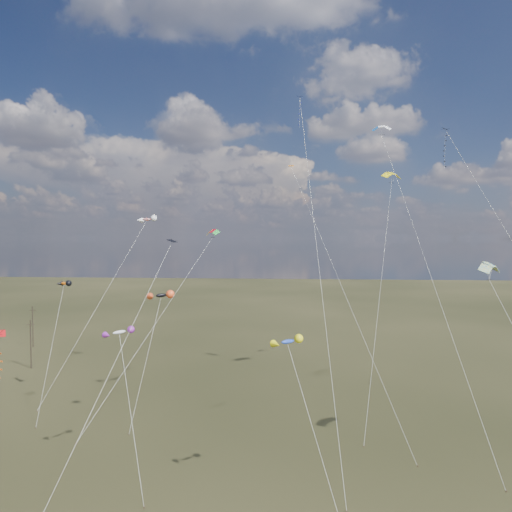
# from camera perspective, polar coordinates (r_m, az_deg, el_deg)

# --- Properties ---
(ground) EXTENTS (400.00, 400.00, 0.00)m
(ground) POSITION_cam_1_polar(r_m,az_deg,el_deg) (46.17, -2.00, -25.21)
(ground) COLOR black
(ground) RESTS_ON ground
(utility_pole_near) EXTENTS (1.40, 0.20, 8.00)m
(utility_pole_near) POSITION_cam_1_polar(r_m,az_deg,el_deg) (84.41, -26.33, -9.78)
(utility_pole_near) COLOR black
(utility_pole_near) RESTS_ON ground
(utility_pole_far) EXTENTS (1.40, 0.20, 8.00)m
(utility_pole_far) POSITION_cam_1_polar(r_m,az_deg,el_deg) (100.25, -26.14, -7.90)
(utility_pole_far) COLOR black
(utility_pole_far) RESTS_ON ground
(diamond_black_high) EXTENTS (13.79, 19.63, 36.92)m
(diamond_black_high) POSITION_cam_1_polar(r_m,az_deg,el_deg) (69.93, 23.60, 10.58)
(diamond_black_high) COLOR black
(diamond_black_high) RESTS_ON ground
(diamond_navy_tall) EXTENTS (3.86, 33.29, 42.20)m
(diamond_navy_tall) POSITION_cam_1_polar(r_m,az_deg,el_deg) (66.17, 5.81, 15.02)
(diamond_navy_tall) COLOR #0F174A
(diamond_navy_tall) RESTS_ON ground
(diamond_black_mid) EXTENTS (6.35, 17.51, 21.18)m
(diamond_black_mid) POSITION_cam_1_polar(r_m,az_deg,el_deg) (43.58, -14.25, -6.28)
(diamond_black_mid) COLOR black
(diamond_black_mid) RESTS_ON ground
(diamond_orange_center) EXTENTS (12.42, 25.25, 32.09)m
(diamond_orange_center) POSITION_cam_1_polar(r_m,az_deg,el_deg) (58.80, 8.53, 1.42)
(diamond_orange_center) COLOR #D56601
(diamond_orange_center) RESTS_ON ground
(parafoil_yellow) EXTENTS (7.77, 18.85, 30.85)m
(parafoil_yellow) POSITION_cam_1_polar(r_m,az_deg,el_deg) (65.74, 16.59, 9.79)
(parafoil_yellow) COLOR #D5C50C
(parafoil_yellow) RESTS_ON ground
(parafoil_blue_white) EXTENTS (7.35, 25.59, 37.07)m
(parafoil_blue_white) POSITION_cam_1_polar(r_m,az_deg,el_deg) (66.29, 15.49, 15.14)
(parafoil_blue_white) COLOR blue
(parafoil_blue_white) RESTS_ON ground
(parafoil_striped) EXTENTS (7.29, 10.81, 19.61)m
(parafoil_striped) POSITION_cam_1_polar(r_m,az_deg,el_deg) (46.72, 27.17, -1.00)
(parafoil_striped) COLOR yellow
(parafoil_striped) RESTS_ON ground
(parafoil_tricolor) EXTENTS (12.73, 17.26, 22.85)m
(parafoil_tricolor) POSITION_cam_1_polar(r_m,az_deg,el_deg) (61.72, -5.55, 3.00)
(parafoil_tricolor) COLOR #E0AE04
(parafoil_tricolor) RESTS_ON ground
(novelty_black_orange) EXTENTS (3.06, 12.74, 14.40)m
(novelty_black_orange) POSITION_cam_1_polar(r_m,az_deg,el_deg) (61.53, -11.81, -4.87)
(novelty_black_orange) COLOR black
(novelty_black_orange) RESTS_ON ground
(novelty_orange_black) EXTENTS (2.45, 9.82, 15.85)m
(novelty_orange_black) POSITION_cam_1_polar(r_m,az_deg,el_deg) (64.41, -22.90, -3.25)
(novelty_orange_black) COLOR #E2600B
(novelty_orange_black) RESTS_ON ground
(novelty_white_purple) EXTENTS (5.28, 7.18, 13.08)m
(novelty_white_purple) POSITION_cam_1_polar(r_m,az_deg,el_deg) (43.91, -16.69, -9.20)
(novelty_white_purple) COLOR silver
(novelty_white_purple) RESTS_ON ground
(novelty_redwhite_stripe) EXTENTS (10.39, 17.65, 24.83)m
(novelty_redwhite_stripe) POSITION_cam_1_polar(r_m,az_deg,el_deg) (72.87, -13.55, 4.40)
(novelty_redwhite_stripe) COLOR red
(novelty_redwhite_stripe) RESTS_ON ground
(novelty_blue_yellow) EXTENTS (5.67, 7.85, 13.52)m
(novelty_blue_yellow) POSITION_cam_1_polar(r_m,az_deg,el_deg) (36.77, 4.02, -10.74)
(novelty_blue_yellow) COLOR #1E3EB5
(novelty_blue_yellow) RESTS_ON ground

